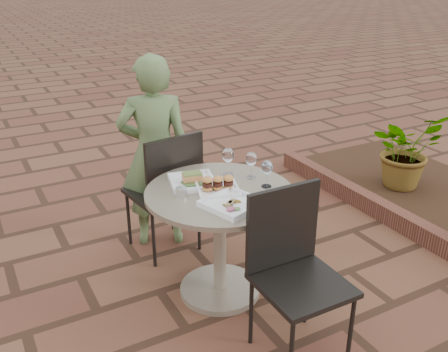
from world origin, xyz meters
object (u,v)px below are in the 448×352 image
chair_near (293,260)px  cafe_table (220,227)px  plate_tuna (232,203)px  plate_salmon (193,181)px  chair_far (168,185)px  diner (155,153)px  plate_sliders (218,186)px

chair_near → cafe_table: bearing=101.4°
plate_tuna → plate_salmon: bearing=99.8°
chair_far → diner: bearing=-95.4°
plate_salmon → plate_tuna: 0.38m
plate_tuna → cafe_table: bearing=80.6°
cafe_table → plate_salmon: plate_salmon is taller
chair_near → plate_sliders: 0.64m
cafe_table → plate_sliders: (-0.02, -0.01, 0.28)m
plate_salmon → plate_sliders: size_ratio=1.06×
chair_far → plate_sliders: chair_far is taller
chair_far → chair_near: same height
chair_far → diner: size_ratio=0.65×
plate_salmon → plate_tuna: bearing=-80.2°
chair_far → plate_salmon: size_ratio=2.85×
chair_near → plate_sliders: bearing=103.0°
plate_salmon → diner: bearing=89.9°
cafe_table → plate_salmon: bearing=121.0°
plate_sliders → plate_tuna: 0.20m
plate_sliders → plate_tuna: (-0.02, -0.20, -0.02)m
diner → plate_tuna: bearing=114.2°
chair_near → diner: diner is taller
chair_near → diner: 1.43m
cafe_table → chair_far: chair_far is taller
chair_near → plate_tuna: bearing=111.5°
chair_far → plate_salmon: chair_far is taller
plate_tuna → plate_sliders: bearing=84.6°
diner → plate_sliders: bearing=116.5°
cafe_table → chair_far: size_ratio=0.97×
plate_sliders → plate_salmon: bearing=115.8°
diner → plate_tuna: size_ratio=4.00×
plate_tuna → chair_far: bearing=93.9°
chair_far → plate_tuna: chair_far is taller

